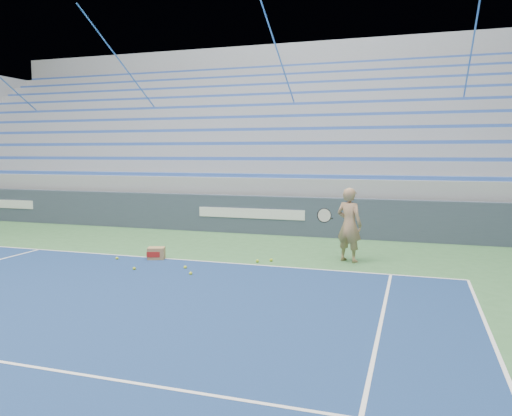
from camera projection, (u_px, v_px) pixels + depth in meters
The scene contains 10 objects.
sponsor_barrier at pixel (252, 214), 14.53m from camera, with size 30.00×0.32×1.10m.
bleachers at pixel (297, 152), 19.75m from camera, with size 31.00×9.15×7.30m.
tennis_player at pixel (349, 225), 10.69m from camera, with size 0.95×0.91×1.60m.
ball_box at pixel (156, 253), 10.96m from camera, with size 0.43×0.38×0.27m.
tennis_ball_0 at pixel (185, 267), 10.07m from camera, with size 0.07×0.07×0.07m, color #BDD12A.
tennis_ball_1 at pixel (134, 269), 9.96m from camera, with size 0.07×0.07×0.07m, color #BDD12A.
tennis_ball_2 at pixel (271, 260), 10.76m from camera, with size 0.07×0.07×0.07m, color #BDD12A.
tennis_ball_3 at pixel (257, 261), 10.67m from camera, with size 0.07×0.07×0.07m, color #BDD12A.
tennis_ball_4 at pixel (117, 258), 10.93m from camera, with size 0.07×0.07×0.07m, color #BDD12A.
tennis_ball_5 at pixel (191, 273), 9.56m from camera, with size 0.07×0.07×0.07m, color #BDD12A.
Camera 1 is at (4.50, 2.18, 2.33)m, focal length 35.00 mm.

